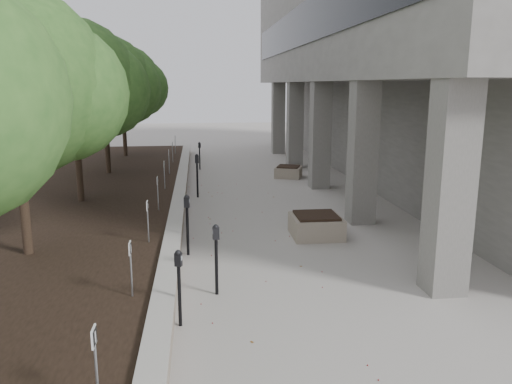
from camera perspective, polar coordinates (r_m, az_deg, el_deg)
ground at (r=8.63m, az=2.13°, el=-14.74°), size 90.00×90.00×0.00m
retaining_wall at (r=17.01m, az=-8.58°, el=-0.42°), size 0.39×26.00×0.50m
planting_bed at (r=17.55m, az=-20.66°, el=-0.86°), size 7.00×26.00×0.40m
crabapple_tree_2 at (r=11.23m, az=-25.53°, el=6.97°), size 4.60×4.00×5.44m
crabapple_tree_3 at (r=16.04m, az=-19.83°, el=8.62°), size 4.60×4.00×5.44m
crabapple_tree_4 at (r=20.93m, az=-16.76°, el=9.46°), size 4.60×4.00×5.44m
crabapple_tree_5 at (r=25.87m, az=-14.85°, el=9.97°), size 4.60×4.00×5.44m
parking_sign_1 at (r=6.04m, az=-17.64°, el=-18.46°), size 0.04×0.22×0.96m
parking_sign_2 at (r=8.72m, az=-13.96°, el=-8.50°), size 0.04×0.22×0.96m
parking_sign_3 at (r=11.57m, az=-12.14°, el=-3.30°), size 0.04×0.22×0.96m
parking_sign_4 at (r=14.47m, az=-11.05°, el=-0.17°), size 0.04×0.22×0.96m
parking_sign_5 at (r=17.41m, az=-10.32°, el=1.91°), size 0.04×0.22×0.96m
parking_sign_6 at (r=20.36m, az=-9.81°, el=3.39°), size 0.04×0.22×0.96m
parking_sign_7 at (r=23.33m, az=-9.43°, el=4.49°), size 0.04×0.22×0.96m
parking_sign_8 at (r=26.30m, az=-9.13°, el=5.35°), size 0.04×0.22×0.96m
parking_meter_1 at (r=8.40m, az=-8.68°, el=-10.73°), size 0.15×0.13×1.31m
parking_meter_2 at (r=9.51m, az=-4.51°, el=-7.65°), size 0.15×0.12×1.38m
parking_meter_3 at (r=11.72m, az=-7.77°, el=-3.73°), size 0.16×0.13×1.44m
parking_meter_4 at (r=17.71m, az=-6.67°, el=1.84°), size 0.15×0.11×1.54m
parking_meter_5 at (r=23.57m, az=-6.40°, el=4.09°), size 0.15×0.13×1.29m
planter_front at (r=13.25m, az=6.82°, el=-3.75°), size 1.28×1.28×0.59m
planter_back at (r=21.57m, az=3.69°, el=2.33°), size 1.35×1.35×0.50m
berry_scatter at (r=13.23m, az=-1.59°, el=-4.98°), size 3.30×14.10×0.02m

